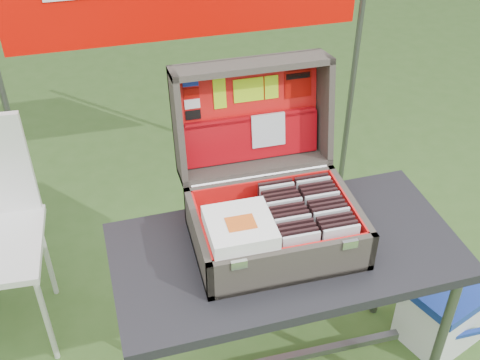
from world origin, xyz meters
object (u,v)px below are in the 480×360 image
object	(u,v)px
suitcase	(272,173)
cardboard_box	(365,246)
table	(282,319)
cooler	(446,309)

from	to	relation	value
suitcase	cardboard_box	distance (m)	1.08
table	suitcase	bearing A→B (deg)	110.03
table	suitcase	distance (m)	0.64
table	cooler	world-z (taller)	table
table	suitcase	world-z (taller)	suitcase
table	cooler	xyz separation A→B (m)	(0.76, 0.04, -0.21)
table	cooler	distance (m)	0.79
suitcase	cooler	xyz separation A→B (m)	(0.79, -0.04, -0.84)
suitcase	cardboard_box	world-z (taller)	suitcase
suitcase	cardboard_box	xyz separation A→B (m)	(0.60, 0.38, -0.81)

